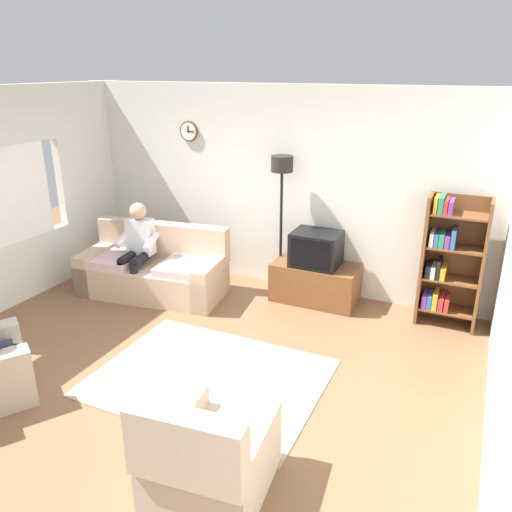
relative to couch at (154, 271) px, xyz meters
name	(u,v)px	position (x,y,z in m)	size (l,w,h in m)	color
ground_plane	(178,377)	(1.39, -1.58, -0.31)	(12.00, 12.00, 0.00)	brown
back_wall_assembly	(281,189)	(1.39, 1.07, 1.04)	(6.20, 0.17, 2.70)	silver
couch	(154,271)	(0.00, 0.00, 0.00)	(2.00, 1.12, 0.90)	tan
tv_stand	(315,283)	(2.06, 0.67, -0.06)	(1.10, 0.56, 0.51)	brown
tv	(316,249)	(2.06, 0.64, 0.42)	(0.60, 0.49, 0.44)	black
bookshelf	(448,261)	(3.63, 0.74, 0.48)	(0.68, 0.36, 1.56)	brown
floor_lamp	(282,187)	(1.52, 0.77, 1.14)	(0.28, 0.28, 1.85)	black
armchair_near_bookshelf	(209,459)	(2.41, -2.72, -0.02)	(0.89, 0.96, 0.90)	#BCAD99
area_rug	(210,377)	(1.69, -1.47, -0.31)	(2.20, 1.70, 0.01)	gray
person_on_couch	(137,245)	(-0.16, -0.11, 0.39)	(0.55, 0.57, 1.24)	silver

